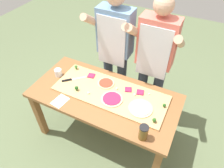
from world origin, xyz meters
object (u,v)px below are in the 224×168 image
object	(u,v)px
chefs_knife	(71,80)
cheese_crumble_a	(135,95)
prep_table	(104,101)
broccoli_floret_back_left	(164,105)
cheese_crumble_b	(88,93)
sauce_jar	(143,132)
pizza_slice_far_left	(91,76)
cheese_crumble_d	(76,66)
cook_left	(115,45)
recipe_note	(60,101)
pizza_whole_cheese_artichoke	(141,108)
pizza_slice_far_right	(140,92)
broccoli_floret_back_mid	(154,120)
flour_cup	(58,73)
pizza_slice_center	(128,90)
cheese_crumble_c	(149,94)
broccoli_floret_front_right	(76,88)
cheese_crumble_e	(117,89)
cook_right	(155,56)
broccoli_floret_front_left	(76,67)
pizza_whole_beet_magenta	(112,99)
pizza_whole_tomato_red	(106,83)

from	to	relation	value
chefs_knife	cheese_crumble_a	size ratio (longest dim) A/B	12.66
chefs_knife	prep_table	bearing A→B (deg)	-2.83
broccoli_floret_back_left	chefs_knife	bearing A→B (deg)	-175.54
cheese_crumble_b	sauce_jar	distance (m)	0.73
prep_table	pizza_slice_far_left	world-z (taller)	pizza_slice_far_left
cheese_crumble_b	cheese_crumble_d	size ratio (longest dim) A/B	1.40
cook_left	recipe_note	bearing A→B (deg)	-104.42
broccoli_floret_back_left	recipe_note	size ratio (longest dim) A/B	0.25
pizza_whole_cheese_artichoke	pizza_slice_far_right	size ratio (longest dim) A/B	3.25
broccoli_floret_back_mid	flour_cup	bearing A→B (deg)	172.58
pizza_whole_cheese_artichoke	pizza_slice_center	xyz separation A→B (m)	(-0.21, 0.19, -0.00)
chefs_knife	cheese_crumble_b	distance (m)	0.31
broccoli_floret_back_left	flour_cup	distance (m)	1.25
broccoli_floret_back_mid	flour_cup	distance (m)	1.22
broccoli_floret_back_left	cheese_crumble_a	world-z (taller)	broccoli_floret_back_left
cheese_crumble_c	broccoli_floret_front_right	bearing A→B (deg)	-158.32
pizza_slice_far_right	pizza_slice_center	size ratio (longest dim) A/B	1.04
cheese_crumble_e	cook_left	size ratio (longest dim) A/B	0.01
chefs_knife	recipe_note	distance (m)	0.31
cook_left	cook_right	xyz separation A→B (m)	(0.49, 0.00, 0.00)
pizza_whole_cheese_artichoke	pizza_slice_center	size ratio (longest dim) A/B	3.38
broccoli_floret_back_mid	cheese_crumble_a	size ratio (longest dim) A/B	2.88
chefs_knife	broccoli_floret_back_left	world-z (taller)	broccoli_floret_back_left
broccoli_floret_back_mid	broccoli_floret_back_left	bearing A→B (deg)	81.84
prep_table	cheese_crumble_b	size ratio (longest dim) A/B	83.01
broccoli_floret_front_left	cheese_crumble_b	xyz separation A→B (m)	(0.35, -0.29, -0.02)
cheese_crumble_d	cook_right	distance (m)	0.95
pizza_whole_cheese_artichoke	cheese_crumble_e	distance (m)	0.36
broccoli_floret_front_left	sauce_jar	bearing A→B (deg)	-26.56
pizza_whole_beet_magenta	pizza_slice_center	bearing A→B (deg)	64.06
broccoli_floret_back_mid	prep_table	bearing A→B (deg)	168.81
pizza_slice_far_left	cheese_crumble_a	distance (m)	0.57
pizza_whole_beet_magenta	cheese_crumble_d	world-z (taller)	pizza_whole_beet_magenta
cheese_crumble_a	cook_right	size ratio (longest dim) A/B	0.01
pizza_whole_cheese_artichoke	cook_right	bearing A→B (deg)	97.54
pizza_slice_far_left	prep_table	bearing A→B (deg)	-34.69
pizza_slice_far_right	recipe_note	size ratio (longest dim) A/B	0.45
pizza_whole_tomato_red	broccoli_floret_front_right	size ratio (longest dim) A/B	3.47
pizza_whole_cheese_artichoke	recipe_note	xyz separation A→B (m)	(-0.79, -0.26, -0.03)
cheese_crumble_d	sauce_jar	distance (m)	1.21
pizza_whole_tomato_red	flour_cup	bearing A→B (deg)	-169.68
pizza_slice_center	cheese_crumble_d	xyz separation A→B (m)	(-0.73, 0.09, 0.00)
pizza_slice_far_right	cook_right	xyz separation A→B (m)	(0.00, 0.38, 0.22)
broccoli_floret_back_left	flour_cup	xyz separation A→B (m)	(-1.24, -0.06, -0.01)
pizza_whole_cheese_artichoke	cook_right	size ratio (longest dim) A/B	0.15
cheese_crumble_b	cheese_crumble_d	bearing A→B (deg)	139.21
pizza_whole_cheese_artichoke	flour_cup	size ratio (longest dim) A/B	2.83
broccoli_floret_front_left	flour_cup	world-z (taller)	flour_cup
pizza_whole_beet_magenta	cook_left	world-z (taller)	cook_left
chefs_knife	pizza_whole_beet_magenta	size ratio (longest dim) A/B	0.95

